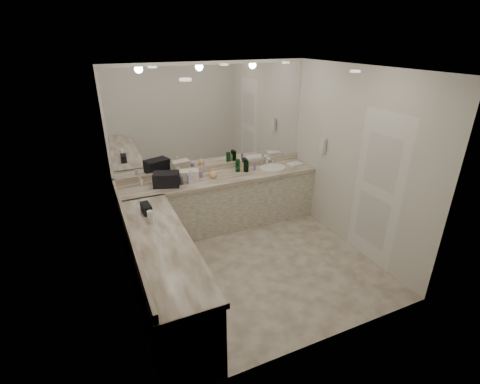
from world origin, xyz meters
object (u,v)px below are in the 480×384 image
cream_cosmetic_case (189,175)px  soap_bottle_c (213,173)px  black_toiletry_bag (166,179)px  hand_towel (294,164)px  soap_bottle_a (179,174)px  wall_phone (323,145)px  sink (273,168)px  soap_bottle_b (191,177)px

cream_cosmetic_case → soap_bottle_c: 0.37m
black_toiletry_bag → hand_towel: size_ratio=1.55×
hand_towel → soap_bottle_a: (-1.99, 0.14, 0.09)m
wall_phone → cream_cosmetic_case: size_ratio=0.83×
hand_towel → soap_bottle_c: (-1.47, 0.04, 0.06)m
hand_towel → soap_bottle_a: 1.99m
wall_phone → black_toiletry_bag: bearing=169.2°
sink → hand_towel: bearing=-9.2°
cream_cosmetic_case → soap_bottle_c: size_ratio=1.75×
wall_phone → soap_bottle_a: bearing=165.2°
soap_bottle_c → wall_phone: bearing=-15.9°
cream_cosmetic_case → soap_bottle_b: size_ratio=1.44×
soap_bottle_a → soap_bottle_b: (0.14, -0.16, -0.01)m
black_toiletry_bag → soap_bottle_b: (0.36, -0.04, -0.01)m
black_toiletry_bag → soap_bottle_a: bearing=28.1°
sink → wall_phone: bearing=-39.6°
wall_phone → soap_bottle_a: size_ratio=1.10×
wall_phone → hand_towel: 0.65m
soap_bottle_b → cream_cosmetic_case: bearing=83.3°
soap_bottle_c → hand_towel: bearing=-1.7°
wall_phone → hand_towel: size_ratio=1.00×
sink → soap_bottle_c: bearing=-178.9°
cream_cosmetic_case → wall_phone: bearing=-3.1°
wall_phone → soap_bottle_a: wall_phone is taller
wall_phone → soap_bottle_c: (-1.68, 0.48, -0.37)m
sink → soap_bottle_c: size_ratio=2.66×
black_toiletry_bag → soap_bottle_a: (0.22, 0.12, 0.00)m
cream_cosmetic_case → hand_towel: cream_cosmetic_case is taller
black_toiletry_bag → cream_cosmetic_case: bearing=12.7°
sink → cream_cosmetic_case: 1.45m
sink → black_toiletry_bag: (-1.81, -0.04, 0.11)m
black_toiletry_bag → hand_towel: black_toiletry_bag is taller
black_toiletry_bag → soap_bottle_b: black_toiletry_bag is taller
soap_bottle_a → soap_bottle_c: 0.53m
black_toiletry_bag → soap_bottle_c: black_toiletry_bag is taller
hand_towel → soap_bottle_c: size_ratio=1.45×
cream_cosmetic_case → hand_towel: (1.84, -0.11, -0.06)m
wall_phone → hand_towel: (-0.21, 0.44, -0.43)m
soap_bottle_c → soap_bottle_b: bearing=-171.5°
cream_cosmetic_case → soap_bottle_a: 0.16m
cream_cosmetic_case → soap_bottle_c: cream_cosmetic_case is taller
sink → soap_bottle_a: bearing=177.1°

